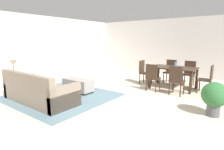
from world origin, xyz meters
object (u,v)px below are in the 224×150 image
object	(u,v)px
side_table	(15,79)
dining_chair_far_right	(189,72)
couch	(38,92)
potted_plant	(215,96)
dining_chair_near_left	(152,76)
vase_centerpiece	(176,65)
dining_chair_head_west	(144,71)
ottoman_table	(78,85)
dining_table	(173,70)
dining_chair_far_left	(170,70)
table_lamp	(13,63)
dining_chair_head_east	(208,78)
dining_chair_near_right	(176,79)

from	to	relation	value
side_table	dining_chair_far_right	bearing A→B (deg)	46.26
couch	side_table	distance (m)	1.46
dining_chair_far_right	potted_plant	bearing A→B (deg)	-65.34
dining_chair_near_left	dining_chair_far_right	size ratio (longest dim) A/B	1.00
dining_chair_far_right	potted_plant	size ratio (longest dim) A/B	1.17
vase_centerpiece	dining_chair_head_west	bearing A→B (deg)	-178.19
ottoman_table	potted_plant	world-z (taller)	potted_plant
dining_table	dining_chair_far_left	world-z (taller)	dining_chair_far_left
dining_chair_far_left	dining_table	bearing A→B (deg)	-64.99
table_lamp	dining_chair_head_east	distance (m)	6.24
table_lamp	dining_table	distance (m)	5.36
table_lamp	dining_chair_far_right	bearing A→B (deg)	46.26
ottoman_table	dining_chair_far_left	bearing A→B (deg)	58.23
dining_chair_head_east	dining_chair_near_right	bearing A→B (deg)	-131.55
ottoman_table	table_lamp	distance (m)	2.16
table_lamp	dining_chair_far_right	size ratio (longest dim) A/B	0.57
dining_chair_far_right	dining_chair_head_east	distance (m)	1.11
dining_chair_near_right	dining_chair_near_left	bearing A→B (deg)	-179.63
dining_chair_near_right	potted_plant	size ratio (longest dim) A/B	1.17
couch	dining_chair_near_right	size ratio (longest dim) A/B	2.49
vase_centerpiece	dining_table	bearing A→B (deg)	179.88
dining_chair_far_right	ottoman_table	bearing A→B (deg)	-130.18
side_table	dining_chair_far_left	world-z (taller)	dining_chair_far_left
ottoman_table	dining_chair_far_right	distance (m)	4.16
dining_table	table_lamp	bearing A→B (deg)	-136.98
dining_chair_near_right	dining_chair_far_right	bearing A→B (deg)	91.38
couch	vase_centerpiece	size ratio (longest dim) A/B	12.63
dining_table	dining_chair_near_left	xyz separation A→B (m)	(-0.40, -0.83, -0.14)
dining_chair_near_right	vase_centerpiece	distance (m)	0.94
dining_chair_head_east	vase_centerpiece	bearing A→B (deg)	-179.55
dining_chair_far_left	dining_chair_head_east	world-z (taller)	same
couch	dining_chair_head_east	distance (m)	5.18
couch	dining_chair_near_right	world-z (taller)	dining_chair_near_right
side_table	dining_chair_head_west	size ratio (longest dim) A/B	0.61
dining_chair_far_right	potted_plant	xyz separation A→B (m)	(1.24, -2.70, -0.06)
dining_chair_near_left	dining_chair_head_west	size ratio (longest dim) A/B	1.00
dining_chair_far_right	vase_centerpiece	world-z (taller)	vase_centerpiece
table_lamp	dining_table	xyz separation A→B (m)	(3.91, 3.65, -0.31)
dining_chair_near_right	dining_chair_far_left	size ratio (longest dim) A/B	1.00
couch	dining_chair_near_left	size ratio (longest dim) A/B	2.49
dining_chair_near_left	dining_chair_near_right	world-z (taller)	same
couch	dining_chair_far_right	distance (m)	5.33
dining_chair_far_right	potted_plant	world-z (taller)	dining_chair_far_right
couch	dining_chair_head_east	bearing A→B (deg)	46.13
dining_table	dining_chair_far_left	distance (m)	0.89
side_table	ottoman_table	bearing A→B (deg)	38.98
dining_chair_far_right	couch	bearing A→B (deg)	-121.87
dining_chair_near_left	vase_centerpiece	xyz separation A→B (m)	(0.48, 0.83, 0.33)
dining_chair_far_left	side_table	bearing A→B (deg)	-128.55
dining_chair_near_left	potted_plant	xyz separation A→B (m)	(1.99, -1.07, -0.06)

